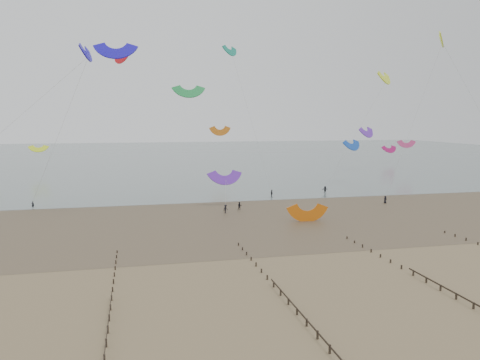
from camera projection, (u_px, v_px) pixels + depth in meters
name	position (u px, v px, depth m)	size (l,w,h in m)	color
ground	(228.00, 272.00, 59.05)	(500.00, 500.00, 0.00)	brown
sea_and_shore	(173.00, 218.00, 91.41)	(500.00, 665.00, 0.03)	#475654
groynes	(315.00, 331.00, 41.45)	(72.16, 50.16, 1.00)	black
kitesurfers	(309.00, 197.00, 110.91)	(126.06, 21.36, 1.89)	black
grounded_kite	(307.00, 221.00, 88.57)	(6.62, 3.47, 5.04)	orange
kites_airborne	(135.00, 116.00, 135.20)	(248.39, 124.43, 43.64)	red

